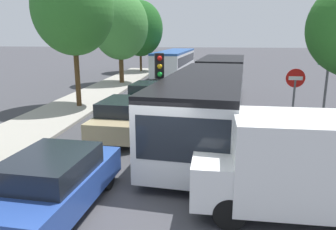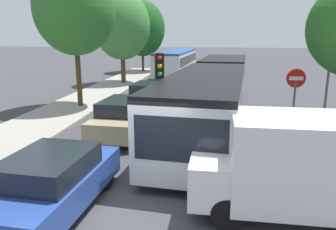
# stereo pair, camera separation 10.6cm
# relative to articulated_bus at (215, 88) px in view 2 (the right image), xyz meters

# --- Properties ---
(ground_plane) EXTENTS (200.00, 200.00, 0.00)m
(ground_plane) POSITION_rel_articulated_bus_xyz_m (-1.93, -8.78, -1.50)
(ground_plane) COLOR #3D3D42
(kerb_strip_left) EXTENTS (3.20, 36.28, 0.14)m
(kerb_strip_left) POSITION_rel_articulated_bus_xyz_m (-7.94, 4.35, -1.43)
(kerb_strip_left) COLOR #9E998E
(kerb_strip_left) RESTS_ON ground
(articulated_bus) EXTENTS (4.43, 17.68, 2.60)m
(articulated_bus) POSITION_rel_articulated_bus_xyz_m (0.00, 0.00, 0.00)
(articulated_bus) COLOR silver
(articulated_bus) RESTS_ON ground
(city_bus_rear) EXTENTS (3.40, 11.54, 2.45)m
(city_bus_rear) POSITION_rel_articulated_bus_xyz_m (-3.77, 17.49, -0.08)
(city_bus_rear) COLOR silver
(city_bus_rear) RESTS_ON ground
(queued_car_blue) EXTENTS (2.04, 4.27, 1.45)m
(queued_car_blue) POSITION_rel_articulated_bus_xyz_m (-3.76, -9.51, -0.77)
(queued_car_blue) COLOR #284799
(queued_car_blue) RESTS_ON ground
(queued_car_tan) EXTENTS (2.12, 4.45, 1.51)m
(queued_car_tan) POSITION_rel_articulated_bus_xyz_m (-3.64, -3.41, -0.74)
(queued_car_tan) COLOR tan
(queued_car_tan) RESTS_ON ground
(queued_car_green) EXTENTS (2.00, 4.20, 1.42)m
(queued_car_green) POSITION_rel_articulated_bus_xyz_m (-3.66, 1.78, -0.78)
(queued_car_green) COLOR #236638
(queued_car_green) RESTS_ON ground
(white_van) EXTENTS (5.03, 2.07, 2.31)m
(white_van) POSITION_rel_articulated_bus_xyz_m (2.09, -8.88, -0.26)
(white_van) COLOR white
(white_van) RESTS_ON ground
(traffic_light) EXTENTS (0.37, 0.39, 3.40)m
(traffic_light) POSITION_rel_articulated_bus_xyz_m (-2.07, -4.40, 1.00)
(traffic_light) COLOR #56595E
(traffic_light) RESTS_ON ground
(no_entry_sign) EXTENTS (0.70, 0.08, 2.82)m
(no_entry_sign) POSITION_rel_articulated_bus_xyz_m (2.91, -3.44, 0.38)
(no_entry_sign) COLOR #56595E
(no_entry_sign) RESTS_ON ground
(direction_sign_post) EXTENTS (0.41, 1.37, 3.60)m
(direction_sign_post) POSITION_rel_articulated_bus_xyz_m (4.40, -2.32, 1.05)
(direction_sign_post) COLOR #56595E
(direction_sign_post) RESTS_ON ground
(tree_left_mid) EXTENTS (4.28, 4.28, 7.80)m
(tree_left_mid) POSITION_rel_articulated_bus_xyz_m (-7.57, 1.24, 3.73)
(tree_left_mid) COLOR #51381E
(tree_left_mid) RESTS_ON ground
(tree_left_far) EXTENTS (4.53, 4.53, 7.46)m
(tree_left_far) POSITION_rel_articulated_bus_xyz_m (-7.43, 10.42, 3.09)
(tree_left_far) COLOR #51381E
(tree_left_far) RESTS_ON ground
(tree_left_distant) EXTENTS (4.83, 4.83, 7.56)m
(tree_left_distant) POSITION_rel_articulated_bus_xyz_m (-7.63, 19.33, 3.00)
(tree_left_distant) COLOR #51381E
(tree_left_distant) RESTS_ON ground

